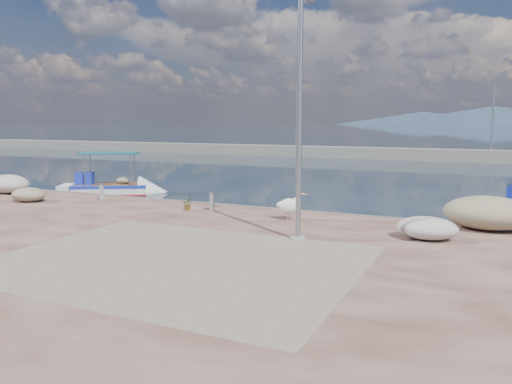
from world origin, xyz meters
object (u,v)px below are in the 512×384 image
(pelican, at_px, (290,206))
(lamp_post, at_px, (300,127))
(boat_left, at_px, (110,190))
(bollard_near, at_px, (212,200))

(pelican, xyz_separation_m, lamp_post, (1.29, -2.66, 2.79))
(boat_left, height_order, lamp_post, lamp_post)
(pelican, distance_m, lamp_post, 4.07)
(pelican, relative_size, bollard_near, 1.53)
(lamp_post, xyz_separation_m, bollard_near, (-4.74, 3.13, -2.90))
(boat_left, distance_m, lamp_post, 16.23)
(boat_left, bearing_deg, bollard_near, -56.46)
(pelican, bearing_deg, boat_left, 145.67)
(boat_left, xyz_separation_m, lamp_post, (13.85, -7.68, 3.59))
(boat_left, xyz_separation_m, bollard_near, (9.11, -4.54, 0.69))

